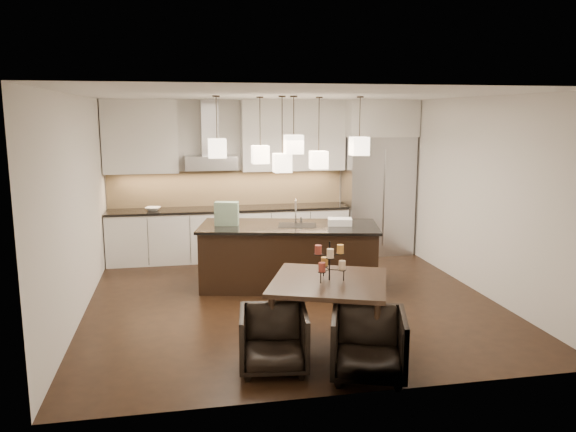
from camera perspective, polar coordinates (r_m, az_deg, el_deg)
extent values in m
cube|color=black|center=(7.93, 0.28, -8.53)|extent=(5.50, 5.50, 0.02)
cube|color=white|center=(7.51, 0.30, 12.29)|extent=(5.50, 5.50, 0.02)
cube|color=silver|center=(10.29, -2.72, 3.88)|extent=(5.50, 0.02, 2.80)
cube|color=silver|center=(4.96, 6.54, -3.17)|extent=(5.50, 0.02, 2.80)
cube|color=silver|center=(7.56, -20.69, 0.88)|extent=(0.02, 5.50, 2.80)
cube|color=silver|center=(8.57, 18.72, 2.04)|extent=(0.02, 5.50, 2.80)
cube|color=#B7B7BA|center=(10.48, 9.04, 2.08)|extent=(1.20, 0.72, 2.15)
cube|color=silver|center=(10.37, 9.26, 9.76)|extent=(1.26, 0.72, 0.65)
cube|color=silver|center=(10.05, -5.93, -1.87)|extent=(4.21, 0.62, 0.88)
cube|color=black|center=(9.96, -5.98, 0.72)|extent=(4.21, 0.66, 0.04)
cube|color=#D4B27E|center=(10.21, -6.17, 2.85)|extent=(4.21, 0.02, 0.63)
cube|color=silver|center=(9.96, -14.77, 7.81)|extent=(1.25, 0.35, 1.25)
cube|color=silver|center=(10.14, 0.52, 8.19)|extent=(1.85, 0.35, 1.25)
cube|color=#B7B7BA|center=(9.89, -7.84, 5.40)|extent=(0.90, 0.52, 0.24)
cube|color=#B7B7BA|center=(9.97, -7.96, 8.88)|extent=(0.30, 0.28, 0.96)
imported|color=silver|center=(9.88, -13.56, 0.71)|extent=(0.31, 0.31, 0.06)
cube|color=black|center=(8.40, 0.07, -4.19)|extent=(2.70, 1.55, 0.89)
cube|color=black|center=(8.30, 0.07, -1.07)|extent=(2.80, 1.64, 0.04)
cube|color=#144723|center=(8.32, -6.25, 0.25)|extent=(0.38, 0.25, 0.35)
cube|color=silver|center=(8.32, 5.29, -0.58)|extent=(0.39, 0.31, 0.10)
cylinder|color=beige|center=(6.20, 5.52, -4.99)|extent=(0.10, 0.10, 0.10)
cylinder|color=#CA8734|center=(6.33, 3.72, -4.63)|extent=(0.10, 0.10, 0.10)
cylinder|color=#93372B|center=(6.10, 3.47, -5.20)|extent=(0.10, 0.10, 0.10)
cylinder|color=#CA8734|center=(6.25, 5.34, -3.36)|extent=(0.10, 0.10, 0.10)
cylinder|color=#93372B|center=(6.20, 3.09, -3.43)|extent=(0.10, 0.10, 0.10)
cylinder|color=beige|center=(6.04, 4.32, -3.81)|extent=(0.10, 0.10, 0.10)
imported|color=black|center=(5.78, -1.47, -12.45)|extent=(0.76, 0.78, 0.63)
imported|color=black|center=(5.67, 8.15, -12.81)|extent=(0.91, 0.92, 0.67)
cube|color=beige|center=(7.82, -7.20, 6.83)|extent=(0.24, 0.24, 0.26)
cube|color=beige|center=(8.23, -2.83, 6.25)|extent=(0.24, 0.24, 0.26)
cube|color=beige|center=(7.83, 0.58, 7.28)|extent=(0.24, 0.24, 0.26)
cube|color=beige|center=(8.34, 3.13, 5.71)|extent=(0.24, 0.24, 0.26)
cube|color=beige|center=(8.17, 7.24, 7.06)|extent=(0.24, 0.24, 0.26)
cube|color=beige|center=(7.87, -0.59, 5.42)|extent=(0.24, 0.24, 0.26)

